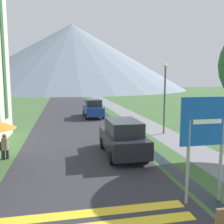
# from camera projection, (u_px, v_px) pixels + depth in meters

# --- Properties ---
(ground_plane) EXTENTS (160.00, 160.00, 0.00)m
(ground_plane) POSITION_uv_depth(u_px,v_px,m) (99.00, 120.00, 23.25)
(ground_plane) COLOR #3D6033
(road) EXTENTS (6.40, 60.00, 0.01)m
(road) POSITION_uv_depth(u_px,v_px,m) (69.00, 108.00, 32.48)
(road) COLOR #2D2D33
(road) RESTS_ON ground_plane
(footpath) EXTENTS (2.20, 60.00, 0.01)m
(footpath) POSITION_uv_depth(u_px,v_px,m) (115.00, 107.00, 33.66)
(footpath) COLOR slate
(footpath) RESTS_ON ground_plane
(drainage_channel) EXTENTS (0.60, 60.00, 0.00)m
(drainage_channel) POSITION_uv_depth(u_px,v_px,m) (97.00, 108.00, 33.20)
(drainage_channel) COLOR black
(drainage_channel) RESTS_ON ground_plane
(mountain_distant) EXTENTS (78.53, 78.53, 22.71)m
(mountain_distant) POSITION_uv_depth(u_px,v_px,m) (72.00, 57.00, 88.34)
(mountain_distant) COLOR gray
(mountain_distant) RESTS_ON ground_plane
(road_sign) EXTENTS (1.72, 0.11, 3.33)m
(road_sign) POSITION_uv_depth(u_px,v_px,m) (206.00, 133.00, 7.60)
(road_sign) COLOR gray
(road_sign) RESTS_ON ground_plane
(parked_car_near) EXTENTS (1.86, 4.29, 1.82)m
(parked_car_near) POSITION_uv_depth(u_px,v_px,m) (123.00, 137.00, 12.61)
(parked_car_near) COLOR black
(parked_car_near) RESTS_ON ground_plane
(parked_car_far) EXTENTS (1.81, 4.31, 1.82)m
(parked_car_far) POSITION_uv_depth(u_px,v_px,m) (93.00, 108.00, 25.00)
(parked_car_far) COLOR navy
(parked_car_far) RESTS_ON ground_plane
(person_seated_far) EXTENTS (0.32, 0.32, 1.24)m
(person_seated_far) POSITION_uv_depth(u_px,v_px,m) (5.00, 145.00, 12.01)
(person_seated_far) COLOR #282833
(person_seated_far) RESTS_ON ground_plane
(streetlamp) EXTENTS (0.28, 0.28, 4.88)m
(streetlamp) POSITION_uv_depth(u_px,v_px,m) (165.00, 92.00, 17.29)
(streetlamp) COLOR #515156
(streetlamp) RESTS_ON ground_plane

